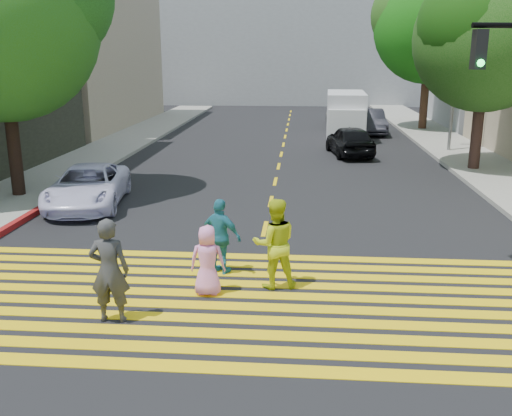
# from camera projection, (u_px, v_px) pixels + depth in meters

# --- Properties ---
(ground) EXTENTS (120.00, 120.00, 0.00)m
(ground) POSITION_uv_depth(u_px,v_px,m) (242.00, 332.00, 9.81)
(ground) COLOR black
(sidewalk_left) EXTENTS (3.00, 40.00, 0.15)m
(sidewalk_left) POSITION_uv_depth(u_px,v_px,m) (131.00, 139.00, 31.61)
(sidewalk_left) COLOR gray
(sidewalk_left) RESTS_ON ground
(sidewalk_right) EXTENTS (3.00, 60.00, 0.15)m
(sidewalk_right) POSITION_uv_depth(u_px,v_px,m) (484.00, 168.00, 23.56)
(sidewalk_right) COLOR gray
(sidewalk_right) RESTS_ON ground
(curb_red) EXTENTS (0.20, 8.00, 0.16)m
(curb_red) POSITION_uv_depth(u_px,v_px,m) (21.00, 220.00, 16.09)
(curb_red) COLOR maroon
(curb_red) RESTS_ON ground
(crosswalk) EXTENTS (13.40, 5.30, 0.01)m
(crosswalk) POSITION_uv_depth(u_px,v_px,m) (249.00, 301.00, 11.03)
(crosswalk) COLOR yellow
(crosswalk) RESTS_ON ground
(lane_line) EXTENTS (0.12, 34.40, 0.01)m
(lane_line) POSITION_uv_depth(u_px,v_px,m) (284.00, 140.00, 31.45)
(lane_line) COLOR yellow
(lane_line) RESTS_ON ground
(building_left_tan) EXTENTS (12.00, 16.00, 10.00)m
(building_left_tan) POSITION_uv_depth(u_px,v_px,m) (40.00, 48.00, 36.68)
(building_left_tan) COLOR tan
(building_left_tan) RESTS_ON ground
(backdrop_block) EXTENTS (30.00, 8.00, 12.00)m
(backdrop_block) POSITION_uv_depth(u_px,v_px,m) (294.00, 39.00, 54.42)
(backdrop_block) COLOR gray
(backdrop_block) RESTS_ON ground
(tree_left) EXTENTS (7.28, 7.03, 8.68)m
(tree_left) POSITION_uv_depth(u_px,v_px,m) (2.00, 12.00, 17.35)
(tree_left) COLOR black
(tree_left) RESTS_ON ground
(tree_right_near) EXTENTS (7.30, 7.30, 8.08)m
(tree_right_near) POSITION_uv_depth(u_px,v_px,m) (488.00, 31.00, 21.78)
(tree_right_near) COLOR #382018
(tree_right_near) RESTS_ON ground
(tree_right_far) EXTENTS (8.95, 8.68, 9.67)m
(tree_right_far) POSITION_uv_depth(u_px,v_px,m) (432.00, 21.00, 33.84)
(tree_right_far) COLOR #351F11
(tree_right_far) RESTS_ON ground
(pedestrian_man) EXTENTS (0.72, 0.50, 1.91)m
(pedestrian_man) POSITION_uv_depth(u_px,v_px,m) (109.00, 271.00, 9.97)
(pedestrian_man) COLOR #373738
(pedestrian_man) RESTS_ON ground
(pedestrian_woman) EXTENTS (1.03, 0.88, 1.86)m
(pedestrian_woman) POSITION_uv_depth(u_px,v_px,m) (275.00, 244.00, 11.48)
(pedestrian_woman) COLOR #BDCE19
(pedestrian_woman) RESTS_ON ground
(pedestrian_child) EXTENTS (0.71, 0.47, 1.42)m
(pedestrian_child) POSITION_uv_depth(u_px,v_px,m) (207.00, 260.00, 11.17)
(pedestrian_child) COLOR #F28BD0
(pedestrian_child) RESTS_ON ground
(pedestrian_extra) EXTENTS (1.05, 0.75, 1.66)m
(pedestrian_extra) POSITION_uv_depth(u_px,v_px,m) (221.00, 237.00, 12.23)
(pedestrian_extra) COLOR teal
(pedestrian_extra) RESTS_ON ground
(white_sedan) EXTENTS (2.75, 4.81, 1.26)m
(white_sedan) POSITION_uv_depth(u_px,v_px,m) (88.00, 186.00, 17.76)
(white_sedan) COLOR white
(white_sedan) RESTS_ON ground
(dark_car_near) EXTENTS (2.29, 4.36, 1.41)m
(dark_car_near) POSITION_uv_depth(u_px,v_px,m) (350.00, 140.00, 26.67)
(dark_car_near) COLOR black
(dark_car_near) RESTS_ON ground
(silver_car) EXTENTS (1.95, 4.58, 1.32)m
(silver_car) POSITION_uv_depth(u_px,v_px,m) (341.00, 115.00, 38.21)
(silver_car) COLOR gray
(silver_car) RESTS_ON ground
(dark_car_parked) EXTENTS (1.66, 4.44, 1.45)m
(dark_car_parked) POSITION_uv_depth(u_px,v_px,m) (370.00, 122.00, 33.97)
(dark_car_parked) COLOR black
(dark_car_parked) RESTS_ON ground
(white_van) EXTENTS (2.25, 5.50, 2.56)m
(white_van) POSITION_uv_depth(u_px,v_px,m) (346.00, 117.00, 31.76)
(white_van) COLOR silver
(white_van) RESTS_ON ground
(street_lamp) EXTENTS (1.89, 0.28, 8.36)m
(street_lamp) POSITION_uv_depth(u_px,v_px,m) (453.00, 50.00, 26.28)
(street_lamp) COLOR gray
(street_lamp) RESTS_ON ground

